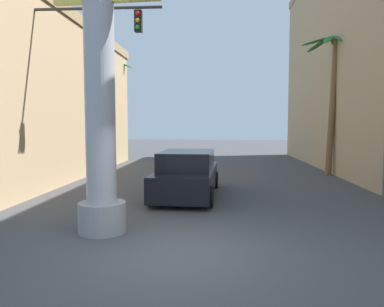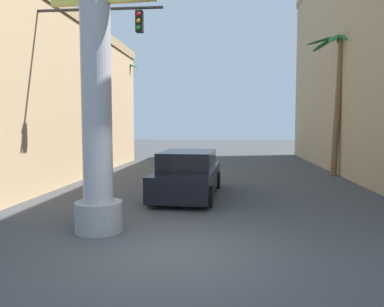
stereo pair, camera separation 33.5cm
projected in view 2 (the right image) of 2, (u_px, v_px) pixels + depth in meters
name	position (u px, v px, depth m)	size (l,w,h in m)	color
ground_plane	(203.00, 179.00, 17.08)	(86.75, 86.75, 0.00)	#424244
building_left	(6.00, 99.00, 18.24)	(8.73, 16.35, 7.40)	tan
neon_sign_pole	(95.00, 17.00, 8.32)	(2.80, 1.09, 10.41)	#9E9EA3
street_lamp	(381.00, 54.00, 12.07)	(2.64, 0.28, 7.92)	#59595E
traffic_light_mast	(56.00, 65.00, 12.88)	(5.44, 0.32, 6.46)	#333333
car_lead	(188.00, 175.00, 13.00)	(2.17, 4.97, 1.56)	black
palm_tree_mid_right	(337.00, 82.00, 17.97)	(2.82, 2.65, 6.82)	brown
palm_tree_far_left	(117.00, 95.00, 25.14)	(2.71, 2.85, 6.87)	brown
pedestrian_far_left	(109.00, 150.00, 21.26)	(0.48, 0.48, 1.79)	black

